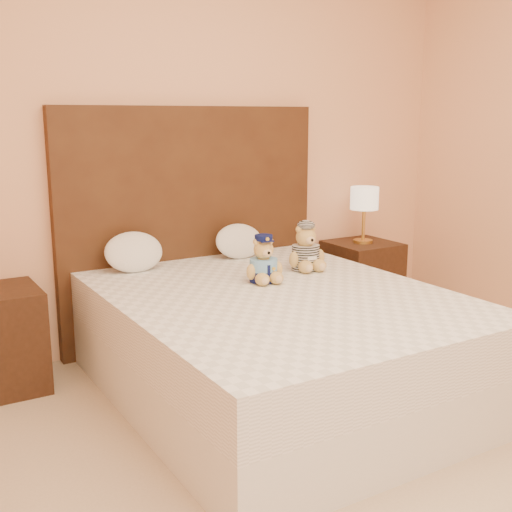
{
  "coord_description": "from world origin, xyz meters",
  "views": [
    {
      "loc": [
        -1.74,
        -1.47,
        1.45
      ],
      "look_at": [
        0.02,
        1.45,
        0.69
      ],
      "focal_mm": 45.0,
      "sensor_mm": 36.0,
      "label": 1
    }
  ],
  "objects_px": {
    "bed": "(277,343)",
    "teddy_prisoner": "(306,247)",
    "teddy_police": "(264,259)",
    "pillow_right": "(239,239)",
    "lamp": "(364,201)",
    "nightstand_right": "(361,279)",
    "pillow_left": "(134,250)"
  },
  "relations": [
    {
      "from": "bed",
      "to": "teddy_prisoner",
      "type": "bearing_deg",
      "value": 38.89
    },
    {
      "from": "teddy_police",
      "to": "pillow_right",
      "type": "bearing_deg",
      "value": 79.29
    },
    {
      "from": "bed",
      "to": "lamp",
      "type": "xyz_separation_m",
      "value": [
        1.25,
        0.8,
        0.57
      ]
    },
    {
      "from": "nightstand_right",
      "to": "teddy_prisoner",
      "type": "distance_m",
      "value": 1.04
    },
    {
      "from": "nightstand_right",
      "to": "lamp",
      "type": "xyz_separation_m",
      "value": [
        -0.0,
        0.0,
        0.57
      ]
    },
    {
      "from": "bed",
      "to": "teddy_prisoner",
      "type": "xyz_separation_m",
      "value": [
        0.42,
        0.34,
        0.41
      ]
    },
    {
      "from": "teddy_police",
      "to": "pillow_right",
      "type": "distance_m",
      "value": 0.64
    },
    {
      "from": "teddy_police",
      "to": "teddy_prisoner",
      "type": "bearing_deg",
      "value": 24.15
    },
    {
      "from": "bed",
      "to": "nightstand_right",
      "type": "distance_m",
      "value": 1.48
    },
    {
      "from": "teddy_prisoner",
      "to": "bed",
      "type": "bearing_deg",
      "value": -135.74
    },
    {
      "from": "teddy_police",
      "to": "pillow_left",
      "type": "distance_m",
      "value": 0.8
    },
    {
      "from": "nightstand_right",
      "to": "teddy_police",
      "type": "bearing_deg",
      "value": -154.21
    },
    {
      "from": "bed",
      "to": "teddy_prisoner",
      "type": "distance_m",
      "value": 0.67
    },
    {
      "from": "lamp",
      "to": "pillow_right",
      "type": "distance_m",
      "value": 1.02
    },
    {
      "from": "bed",
      "to": "teddy_prisoner",
      "type": "relative_size",
      "value": 7.34
    },
    {
      "from": "teddy_prisoner",
      "to": "pillow_left",
      "type": "xyz_separation_m",
      "value": [
        -0.88,
        0.49,
        -0.01
      ]
    },
    {
      "from": "bed",
      "to": "teddy_police",
      "type": "xyz_separation_m",
      "value": [
        0.05,
        0.22,
        0.4
      ]
    },
    {
      "from": "bed",
      "to": "nightstand_right",
      "type": "xyz_separation_m",
      "value": [
        1.25,
        0.8,
        -0.0
      ]
    },
    {
      "from": "bed",
      "to": "lamp",
      "type": "distance_m",
      "value": 1.59
    },
    {
      "from": "nightstand_right",
      "to": "pillow_left",
      "type": "height_order",
      "value": "pillow_left"
    },
    {
      "from": "lamp",
      "to": "pillow_right",
      "type": "height_order",
      "value": "lamp"
    },
    {
      "from": "nightstand_right",
      "to": "pillow_right",
      "type": "bearing_deg",
      "value": 178.29
    },
    {
      "from": "bed",
      "to": "pillow_right",
      "type": "bearing_deg",
      "value": 73.52
    },
    {
      "from": "nightstand_right",
      "to": "teddy_police",
      "type": "height_order",
      "value": "teddy_police"
    },
    {
      "from": "teddy_police",
      "to": "teddy_prisoner",
      "type": "relative_size",
      "value": 0.95
    },
    {
      "from": "bed",
      "to": "pillow_right",
      "type": "distance_m",
      "value": 0.95
    },
    {
      "from": "pillow_left",
      "to": "nightstand_right",
      "type": "bearing_deg",
      "value": -1.0
    },
    {
      "from": "bed",
      "to": "teddy_police",
      "type": "distance_m",
      "value": 0.46
    },
    {
      "from": "pillow_left",
      "to": "lamp",
      "type": "bearing_deg",
      "value": -1.0
    },
    {
      "from": "nightstand_right",
      "to": "pillow_left",
      "type": "relative_size",
      "value": 1.56
    },
    {
      "from": "teddy_prisoner",
      "to": "pillow_left",
      "type": "distance_m",
      "value": 1.01
    },
    {
      "from": "bed",
      "to": "nightstand_right",
      "type": "height_order",
      "value": "same"
    }
  ]
}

